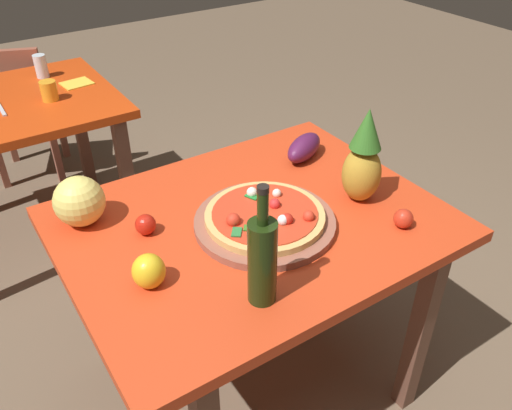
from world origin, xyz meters
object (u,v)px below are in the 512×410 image
at_px(display_table, 253,242).
at_px(background_table, 18,124).
at_px(drinking_glass_water, 41,66).
at_px(knife_utensil, 1,108).
at_px(napkin_folded, 77,83).
at_px(pineapple_left, 363,160).
at_px(eggplant, 304,148).
at_px(pizza, 265,216).
at_px(melon, 79,201).
at_px(wine_bottle, 262,260).
at_px(drinking_glass_juice, 49,91).
at_px(dining_chair, 18,106).
at_px(bell_pepper, 149,271).
at_px(tomato_near_board, 145,225).
at_px(tomato_beside_pepper, 403,219).

xyz_separation_m(display_table, background_table, (-0.43, 1.40, -0.02)).
height_order(drinking_glass_water, knife_utensil, drinking_glass_water).
bearing_deg(knife_utensil, napkin_folded, 16.53).
distance_m(pineapple_left, eggplant, 0.34).
bearing_deg(pizza, background_table, 107.10).
relative_size(drinking_glass_water, napkin_folded, 0.82).
relative_size(drinking_glass_water, knife_utensil, 0.64).
bearing_deg(melon, pineapple_left, -24.70).
xyz_separation_m(wine_bottle, drinking_glass_water, (-0.05, 1.93, -0.08)).
xyz_separation_m(background_table, drinking_glass_juice, (0.16, -0.09, 0.16)).
xyz_separation_m(dining_chair, bell_pepper, (-0.07, -2.15, 0.34)).
bearing_deg(pineapple_left, tomato_near_board, 162.36).
xyz_separation_m(display_table, tomato_near_board, (-0.31, 0.12, 0.13)).
bearing_deg(dining_chair, tomato_near_board, 111.82).
xyz_separation_m(drinking_glass_juice, napkin_folded, (0.16, 0.13, -0.04)).
bearing_deg(tomato_beside_pepper, drinking_glass_water, 107.32).
bearing_deg(melon, wine_bottle, -64.26).
relative_size(background_table, pineapple_left, 2.81).
bearing_deg(tomato_near_board, wine_bottle, -71.77).
relative_size(tomato_near_board, knife_utensil, 0.36).
xyz_separation_m(pineapple_left, knife_utensil, (-0.86, 1.42, -0.14)).
bearing_deg(tomato_near_board, display_table, -20.76).
relative_size(display_table, background_table, 1.28).
bearing_deg(napkin_folded, drinking_glass_water, 121.41).
bearing_deg(drinking_glass_juice, bell_pepper, -94.95).
relative_size(dining_chair, drinking_glass_water, 7.38).
relative_size(eggplant, napkin_folded, 1.43).
height_order(tomato_near_board, drinking_glass_water, drinking_glass_water).
relative_size(pizza, eggplant, 1.88).
bearing_deg(melon, napkin_folded, 73.37).
relative_size(pineapple_left, drinking_glass_water, 2.86).
height_order(pizza, pineapple_left, pineapple_left).
relative_size(tomato_near_board, drinking_glass_water, 0.56).
bearing_deg(melon, bell_pepper, -80.89).
distance_m(pizza, pineapple_left, 0.37).
relative_size(wine_bottle, tomato_near_board, 5.42).
bearing_deg(drinking_glass_water, wine_bottle, -88.40).
relative_size(dining_chair, tomato_near_board, 13.11).
relative_size(bell_pepper, drinking_glass_juice, 1.10).
height_order(bell_pepper, eggplant, bell_pepper).
height_order(pizza, melon, melon).
bearing_deg(bell_pepper, melon, 99.11).
bearing_deg(dining_chair, display_table, 120.51).
relative_size(melon, drinking_glass_water, 1.38).
xyz_separation_m(eggplant, napkin_folded, (-0.49, 1.21, -0.04)).
xyz_separation_m(tomato_beside_pepper, tomato_near_board, (-0.68, 0.41, 0.00)).
bearing_deg(pizza, napkin_folded, 94.77).
height_order(eggplant, drinking_glass_water, drinking_glass_water).
distance_m(wine_bottle, napkin_folded, 1.75).
distance_m(pizza, knife_utensil, 1.47).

